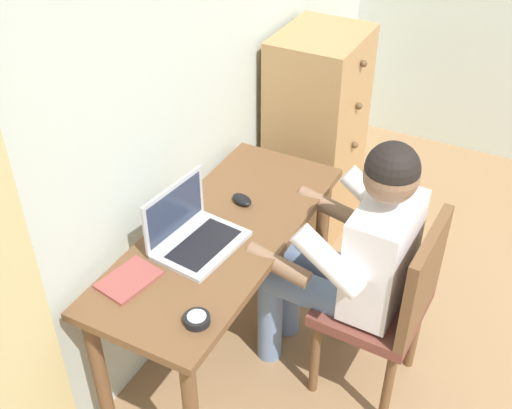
{
  "coord_description": "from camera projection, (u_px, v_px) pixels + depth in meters",
  "views": [
    {
      "loc": [
        -1.88,
        0.84,
        2.29
      ],
      "look_at": [
        -0.1,
        1.77,
        0.83
      ],
      "focal_mm": 44.35,
      "sensor_mm": 36.0,
      "label": 1
    }
  ],
  "objects": [
    {
      "name": "dresser",
      "position": [
        316.0,
        135.0,
        3.42
      ],
      "size": [
        0.52,
        0.45,
        1.15
      ],
      "color": "tan",
      "rests_on": "ground_plane"
    },
    {
      "name": "person_seated",
      "position": [
        351.0,
        252.0,
        2.47
      ],
      "size": [
        0.54,
        0.6,
        1.2
      ],
      "color": "#6B84AD",
      "rests_on": "ground_plane"
    },
    {
      "name": "desk",
      "position": [
        223.0,
        253.0,
        2.57
      ],
      "size": [
        1.29,
        0.52,
        0.73
      ],
      "color": "brown",
      "rests_on": "ground_plane"
    },
    {
      "name": "computer_mouse",
      "position": [
        242.0,
        200.0,
        2.65
      ],
      "size": [
        0.09,
        0.12,
        0.03
      ],
      "primitive_type": "ellipsoid",
      "rotation": [
        0.0,
        0.0,
        -0.38
      ],
      "color": "black",
      "rests_on": "desk"
    },
    {
      "name": "laptop",
      "position": [
        192.0,
        233.0,
        2.41
      ],
      "size": [
        0.36,
        0.29,
        0.24
      ],
      "color": "#B7BABF",
      "rests_on": "desk"
    },
    {
      "name": "wall_back",
      "position": [
        170.0,
        73.0,
        2.46
      ],
      "size": [
        4.8,
        0.05,
        2.5
      ],
      "primitive_type": "cube",
      "color": "silver",
      "rests_on": "ground_plane"
    },
    {
      "name": "desk_clock",
      "position": [
        197.0,
        319.0,
        2.1
      ],
      "size": [
        0.09,
        0.09,
        0.03
      ],
      "color": "black",
      "rests_on": "desk"
    },
    {
      "name": "notebook_pad",
      "position": [
        129.0,
        280.0,
        2.27
      ],
      "size": [
        0.23,
        0.19,
        0.01
      ],
      "primitive_type": "cube",
      "rotation": [
        0.0,
        0.0,
        -0.18
      ],
      "color": "#994742",
      "rests_on": "desk"
    },
    {
      "name": "chair",
      "position": [
        390.0,
        302.0,
        2.51
      ],
      "size": [
        0.44,
        0.42,
        0.88
      ],
      "color": "brown",
      "rests_on": "ground_plane"
    }
  ]
}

